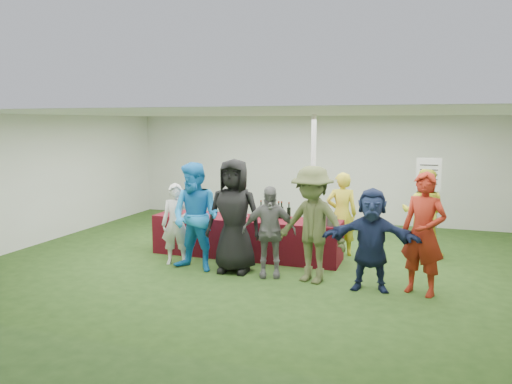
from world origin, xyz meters
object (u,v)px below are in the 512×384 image
(serving_table, at_px, (246,237))
(dump_bucket, at_px, (331,221))
(customer_1, at_px, (196,217))
(customer_6, at_px, (423,234))
(wine_list_sign, at_px, (428,181))
(customer_5, at_px, (371,240))
(staff_back, at_px, (423,213))
(customer_0, at_px, (176,224))
(staff_pourer, at_px, (342,214))
(customer_4, at_px, (312,225))
(customer_2, at_px, (234,216))
(customer_3, at_px, (269,232))

(serving_table, xyz_separation_m, dump_bucket, (1.66, -0.22, 0.46))
(customer_1, relative_size, customer_6, 1.02)
(wine_list_sign, relative_size, customer_5, 1.15)
(customer_5, bearing_deg, staff_back, 68.21)
(customer_0, bearing_deg, staff_pourer, 12.78)
(customer_4, bearing_deg, staff_back, 70.22)
(staff_pourer, bearing_deg, customer_2, 33.81)
(customer_4, height_order, customer_5, customer_4)
(dump_bucket, relative_size, staff_pourer, 0.13)
(customer_1, distance_m, customer_4, 2.02)
(staff_pourer, height_order, customer_2, customer_2)
(staff_back, distance_m, customer_2, 3.69)
(staff_back, relative_size, customer_6, 0.91)
(dump_bucket, relative_size, customer_1, 0.11)
(customer_0, relative_size, customer_5, 0.93)
(customer_3, relative_size, customer_6, 0.83)
(staff_back, bearing_deg, customer_2, 41.00)
(customer_3, xyz_separation_m, customer_6, (2.41, -0.08, 0.16))
(customer_5, distance_m, customer_6, 0.76)
(dump_bucket, distance_m, customer_5, 1.24)
(wine_list_sign, distance_m, customer_6, 3.48)
(serving_table, relative_size, customer_6, 1.97)
(customer_0, relative_size, customer_1, 0.78)
(dump_bucket, distance_m, staff_pourer, 0.90)
(customer_3, bearing_deg, customer_5, -21.65)
(customer_3, relative_size, customer_4, 0.81)
(staff_back, xyz_separation_m, customer_4, (-1.65, -2.22, 0.10))
(serving_table, bearing_deg, customer_2, -81.57)
(staff_back, distance_m, customer_1, 4.31)
(dump_bucket, xyz_separation_m, customer_1, (-2.17, -0.90, 0.09))
(customer_1, bearing_deg, staff_pourer, 47.12)
(staff_pourer, distance_m, customer_6, 2.34)
(customer_4, relative_size, customer_5, 1.19)
(customer_0, distance_m, customer_4, 2.55)
(staff_pourer, xyz_separation_m, customer_4, (-0.18, -1.77, 0.13))
(customer_5, bearing_deg, staff_pourer, 107.66)
(wine_list_sign, xyz_separation_m, staff_pourer, (-1.54, -1.66, -0.51))
(serving_table, xyz_separation_m, wine_list_sign, (3.24, 2.34, 0.94))
(serving_table, height_order, customer_3, customer_3)
(customer_1, xyz_separation_m, customer_6, (3.70, -0.00, -0.02))
(customer_3, height_order, customer_6, customer_6)
(customer_4, bearing_deg, dump_bucket, 97.64)
(staff_pourer, bearing_deg, serving_table, 8.66)
(dump_bucket, height_order, customer_6, customer_6)
(customer_0, relative_size, customer_6, 0.80)
(customer_3, bearing_deg, staff_back, 25.38)
(customer_3, relative_size, customer_5, 0.97)
(customer_4, bearing_deg, customer_6, 15.97)
(customer_5, bearing_deg, serving_table, 149.86)
(serving_table, relative_size, customer_0, 2.46)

